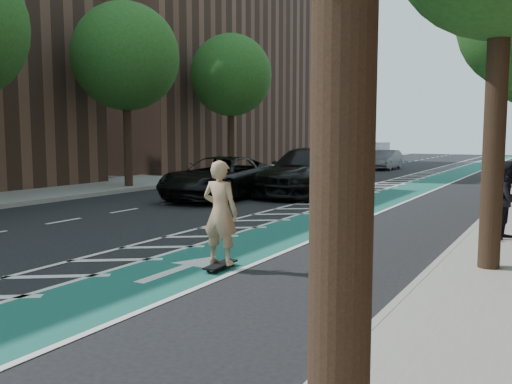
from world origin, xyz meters
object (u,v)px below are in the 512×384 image
Objects in this scene: skateboarder at (220,212)px; barrel_a at (197,185)px; suv_near at (220,178)px; suv_far at (308,171)px.

skateboarder is 2.07× the size of barrel_a.
suv_far reaches higher than suv_near.
skateboarder is 10.95m from suv_near.
suv_near is (-6.07, 9.11, -0.25)m from skateboarder.
skateboarder is 0.29× the size of suv_far.
suv_near is 6.35× the size of barrel_a.
barrel_a is at bearing -149.57° from suv_far.
skateboarder is at bearing -76.85° from suv_far.
suv_far reaches higher than barrel_a.
suv_near is 3.76m from suv_far.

